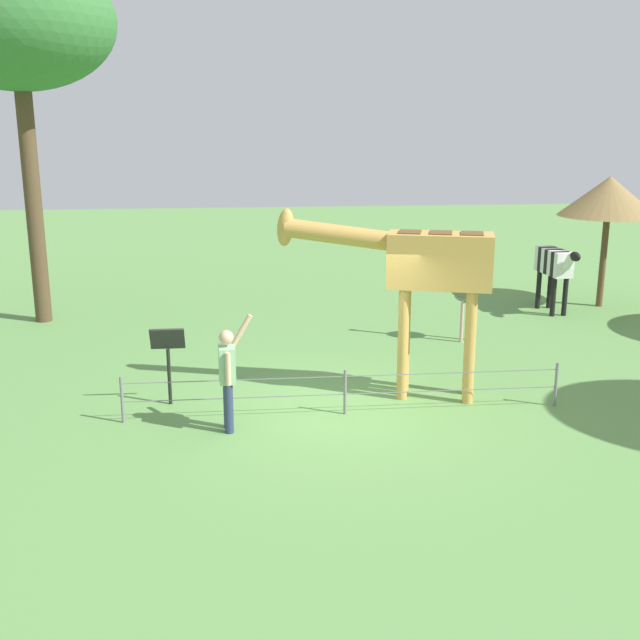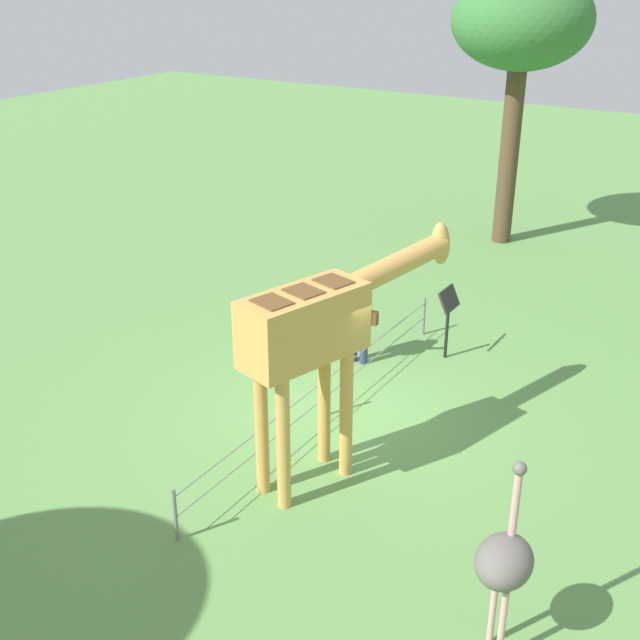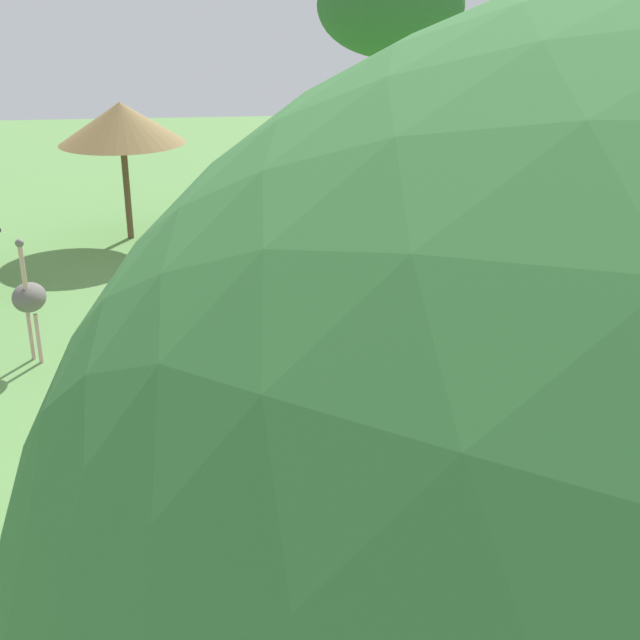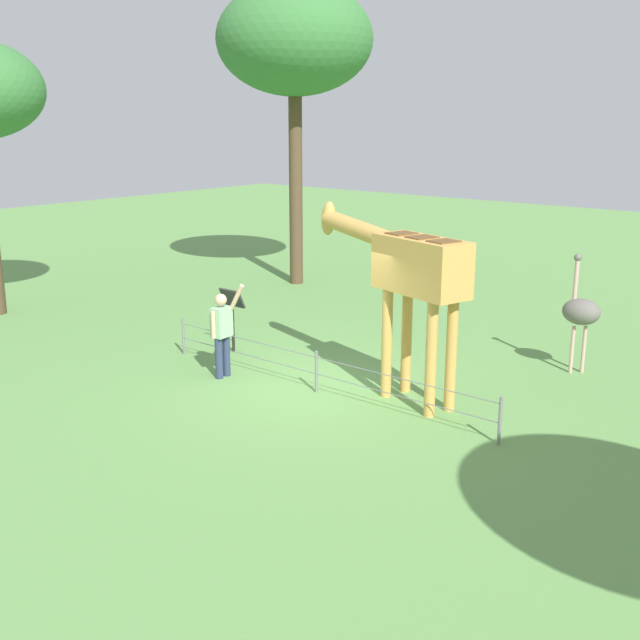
{
  "view_description": "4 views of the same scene",
  "coord_description": "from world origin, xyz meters",
  "px_view_note": "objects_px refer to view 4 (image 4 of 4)",
  "views": [
    {
      "loc": [
        1.59,
        11.76,
        4.61
      ],
      "look_at": [
        0.38,
        -0.02,
        1.52
      ],
      "focal_mm": 43.46,
      "sensor_mm": 36.0,
      "label": 1
    },
    {
      "loc": [
        -9.3,
        -5.54,
        6.58
      ],
      "look_at": [
        -0.13,
        0.22,
        1.68
      ],
      "focal_mm": 45.32,
      "sensor_mm": 36.0,
      "label": 2
    },
    {
      "loc": [
        10.88,
        -0.27,
        6.29
      ],
      "look_at": [
        0.63,
        0.8,
        2.08
      ],
      "focal_mm": 47.98,
      "sensor_mm": 36.0,
      "label": 3
    },
    {
      "loc": [
        -8.18,
        9.99,
        4.71
      ],
      "look_at": [
        -0.08,
        0.18,
        1.32
      ],
      "focal_mm": 43.42,
      "sensor_mm": 36.0,
      "label": 4
    }
  ],
  "objects_px": {
    "visitor": "(222,330)",
    "tree_east": "(295,42)",
    "giraffe": "(409,272)",
    "info_sign": "(232,307)",
    "ostrich": "(581,312)"
  },
  "relations": [
    {
      "from": "giraffe",
      "to": "ostrich",
      "type": "bearing_deg",
      "value": -118.25
    },
    {
      "from": "visitor",
      "to": "tree_east",
      "type": "bearing_deg",
      "value": -58.06
    },
    {
      "from": "giraffe",
      "to": "visitor",
      "type": "relative_size",
      "value": 2.03
    },
    {
      "from": "giraffe",
      "to": "ostrich",
      "type": "distance_m",
      "value": 3.77
    },
    {
      "from": "ostrich",
      "to": "visitor",
      "type": "bearing_deg",
      "value": 41.8
    },
    {
      "from": "tree_east",
      "to": "info_sign",
      "type": "height_order",
      "value": "tree_east"
    },
    {
      "from": "visitor",
      "to": "giraffe",
      "type": "bearing_deg",
      "value": -159.33
    },
    {
      "from": "info_sign",
      "to": "giraffe",
      "type": "bearing_deg",
      "value": 179.95
    },
    {
      "from": "giraffe",
      "to": "info_sign",
      "type": "xyz_separation_m",
      "value": [
        4.2,
        -0.0,
        -1.25
      ]
    },
    {
      "from": "visitor",
      "to": "ostrich",
      "type": "bearing_deg",
      "value": -138.2
    },
    {
      "from": "giraffe",
      "to": "info_sign",
      "type": "bearing_deg",
      "value": -0.05
    },
    {
      "from": "visitor",
      "to": "ostrich",
      "type": "distance_m",
      "value": 6.62
    },
    {
      "from": "giraffe",
      "to": "visitor",
      "type": "bearing_deg",
      "value": 20.67
    },
    {
      "from": "tree_east",
      "to": "info_sign",
      "type": "distance_m",
      "value": 8.82
    },
    {
      "from": "visitor",
      "to": "ostrich",
      "type": "relative_size",
      "value": 0.79
    }
  ]
}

